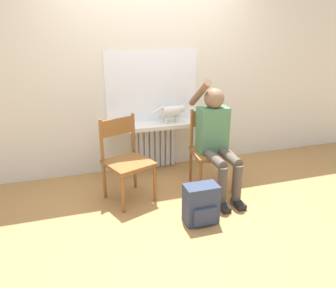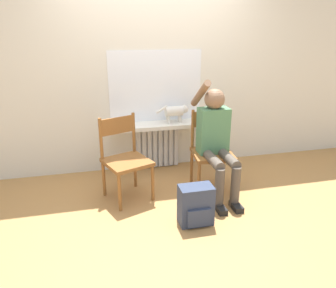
# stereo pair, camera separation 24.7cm
# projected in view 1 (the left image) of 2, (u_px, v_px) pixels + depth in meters

# --- Properties ---
(ground_plane) EXTENTS (12.00, 12.00, 0.00)m
(ground_plane) POSITION_uv_depth(u_px,v_px,m) (182.00, 208.00, 3.51)
(ground_plane) COLOR #B27F47
(wall_with_window) EXTENTS (7.00, 0.06, 2.70)m
(wall_with_window) POSITION_uv_depth(u_px,v_px,m) (151.00, 67.00, 4.16)
(wall_with_window) COLOR silver
(wall_with_window) RESTS_ON ground_plane
(radiator) EXTENTS (0.59, 0.08, 0.60)m
(radiator) POSITION_uv_depth(u_px,v_px,m) (154.00, 146.00, 4.44)
(radiator) COLOR silver
(radiator) RESTS_ON ground_plane
(windowsill) EXTENTS (1.26, 0.31, 0.05)m
(windowsill) POSITION_uv_depth(u_px,v_px,m) (156.00, 125.00, 4.24)
(windowsill) COLOR white
(windowsill) RESTS_ON radiator
(window_glass) EXTENTS (1.21, 0.01, 0.91)m
(window_glass) POSITION_uv_depth(u_px,v_px,m) (152.00, 87.00, 4.21)
(window_glass) COLOR white
(window_glass) RESTS_ON windowsill
(chair_left) EXTENTS (0.58, 0.58, 0.92)m
(chair_left) POSITION_uv_depth(u_px,v_px,m) (126.00, 159.00, 3.57)
(chair_left) COLOR brown
(chair_left) RESTS_ON ground_plane
(chair_right) EXTENTS (0.50, 0.50, 0.92)m
(chair_right) POSITION_uv_depth(u_px,v_px,m) (211.00, 149.00, 3.86)
(chair_right) COLOR brown
(chair_right) RESTS_ON ground_plane
(person) EXTENTS (0.36, 1.03, 1.31)m
(person) POSITION_uv_depth(u_px,v_px,m) (216.00, 136.00, 3.68)
(person) COLOR brown
(person) RESTS_ON ground_plane
(cat) EXTENTS (0.43, 0.13, 0.24)m
(cat) POSITION_uv_depth(u_px,v_px,m) (173.00, 111.00, 4.23)
(cat) COLOR silver
(cat) RESTS_ON windowsill
(backpack) EXTENTS (0.33, 0.23, 0.40)m
(backpack) POSITION_uv_depth(u_px,v_px,m) (201.00, 204.00, 3.21)
(backpack) COLOR #333D56
(backpack) RESTS_ON ground_plane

